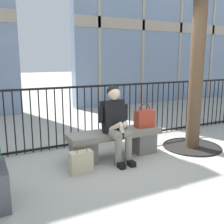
# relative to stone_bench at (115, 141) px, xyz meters

# --- Properties ---
(ground_plane) EXTENTS (60.00, 60.00, 0.00)m
(ground_plane) POSITION_rel_stone_bench_xyz_m (0.00, 0.00, -0.27)
(ground_plane) COLOR #B2ADA3
(stone_bench) EXTENTS (1.60, 0.44, 0.45)m
(stone_bench) POSITION_rel_stone_bench_xyz_m (0.00, 0.00, 0.00)
(stone_bench) COLOR gray
(stone_bench) RESTS_ON ground
(seated_person_with_phone) EXTENTS (0.52, 0.66, 1.21)m
(seated_person_with_phone) POSITION_rel_stone_bench_xyz_m (-0.05, -0.13, 0.38)
(seated_person_with_phone) COLOR gray
(seated_person_with_phone) RESTS_ON ground
(handbag_on_bench) EXTENTS (0.33, 0.18, 0.42)m
(handbag_on_bench) POSITION_rel_stone_bench_xyz_m (0.58, -0.01, 0.33)
(handbag_on_bench) COLOR #B23823
(handbag_on_bench) RESTS_ON stone_bench
(shopping_bag) EXTENTS (0.33, 0.16, 0.42)m
(shopping_bag) POSITION_rel_stone_bench_xyz_m (-0.73, -0.35, -0.11)
(shopping_bag) COLOR beige
(shopping_bag) RESTS_ON ground
(plaza_railing) EXTENTS (8.04, 0.04, 1.14)m
(plaza_railing) POSITION_rel_stone_bench_xyz_m (-0.00, 0.82, 0.30)
(plaza_railing) COLOR black
(plaza_railing) RESTS_ON ground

